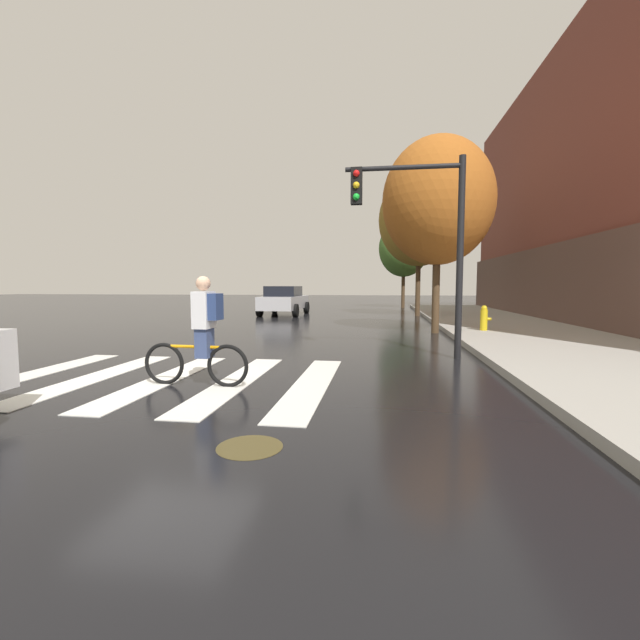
# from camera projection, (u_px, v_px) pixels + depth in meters

# --- Properties ---
(ground_plane) EXTENTS (120.00, 120.00, 0.00)m
(ground_plane) POSITION_uv_depth(u_px,v_px,m) (170.00, 380.00, 6.97)
(ground_plane) COLOR black
(crosswalk_stripes) EXTENTS (5.47, 4.04, 0.01)m
(crosswalk_stripes) POSITION_uv_depth(u_px,v_px,m) (165.00, 379.00, 6.98)
(crosswalk_stripes) COLOR silver
(crosswalk_stripes) RESTS_ON ground
(manhole_cover) EXTENTS (0.64, 0.64, 0.01)m
(manhole_cover) POSITION_uv_depth(u_px,v_px,m) (250.00, 447.00, 4.05)
(manhole_cover) COLOR #473D1E
(manhole_cover) RESTS_ON ground
(sedan_mid) EXTENTS (2.11, 4.39, 1.51)m
(sedan_mid) POSITION_uv_depth(u_px,v_px,m) (284.00, 300.00, 22.08)
(sedan_mid) COLOR #B7B7BC
(sedan_mid) RESTS_ON ground
(cyclist) EXTENTS (1.71, 0.37, 1.69)m
(cyclist) POSITION_uv_depth(u_px,v_px,m) (202.00, 332.00, 6.44)
(cyclist) COLOR black
(cyclist) RESTS_ON ground
(traffic_light_near) EXTENTS (2.47, 0.28, 4.20)m
(traffic_light_near) POSITION_uv_depth(u_px,v_px,m) (420.00, 223.00, 8.83)
(traffic_light_near) COLOR black
(traffic_light_near) RESTS_ON ground
(fire_hydrant) EXTENTS (0.33, 0.22, 0.78)m
(fire_hydrant) POSITION_uv_depth(u_px,v_px,m) (484.00, 318.00, 13.13)
(fire_hydrant) COLOR gold
(fire_hydrant) RESTS_ON sidewalk
(street_tree_near) EXTENTS (3.50, 3.50, 6.23)m
(street_tree_near) POSITION_uv_depth(u_px,v_px,m) (438.00, 201.00, 13.39)
(street_tree_near) COLOR #4C3823
(street_tree_near) RESTS_ON ground
(street_tree_mid) EXTENTS (3.99, 3.99, 7.09)m
(street_tree_mid) POSITION_uv_depth(u_px,v_px,m) (419.00, 220.00, 20.94)
(street_tree_mid) COLOR #4C3823
(street_tree_mid) RESTS_ON ground
(street_tree_far) EXTENTS (3.39, 3.39, 6.04)m
(street_tree_far) POSITION_uv_depth(u_px,v_px,m) (404.00, 248.00, 28.90)
(street_tree_far) COLOR #4C3823
(street_tree_far) RESTS_ON ground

